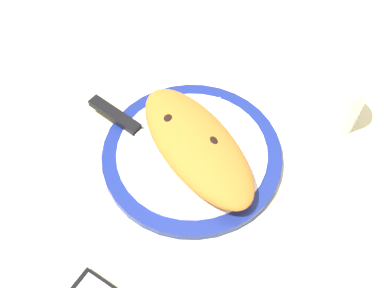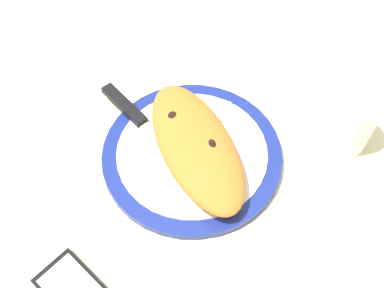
{
  "view_description": "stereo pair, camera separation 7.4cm",
  "coord_description": "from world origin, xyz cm",
  "px_view_note": "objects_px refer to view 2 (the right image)",
  "views": [
    {
      "loc": [
        -40.9,
        10.64,
        64.66
      ],
      "look_at": [
        0.0,
        0.0,
        3.77
      ],
      "focal_mm": 45.1,
      "sensor_mm": 36.0,
      "label": 1
    },
    {
      "loc": [
        -42.12,
        3.34,
        64.66
      ],
      "look_at": [
        0.0,
        0.0,
        3.77
      ],
      "focal_mm": 45.1,
      "sensor_mm": 36.0,
      "label": 2
    }
  ],
  "objects_px": {
    "calzone": "(196,146)",
    "plate": "(192,154)",
    "water_glass": "(351,125)",
    "knife": "(136,117)",
    "fork": "(229,137)"
  },
  "relations": [
    {
      "from": "plate",
      "to": "knife",
      "type": "bearing_deg",
      "value": 50.2
    },
    {
      "from": "calzone",
      "to": "knife",
      "type": "xyz_separation_m",
      "value": [
        0.08,
        0.09,
        -0.02
      ]
    },
    {
      "from": "calzone",
      "to": "plate",
      "type": "bearing_deg",
      "value": 45.0
    },
    {
      "from": "water_glass",
      "to": "knife",
      "type": "bearing_deg",
      "value": 80.12
    },
    {
      "from": "calzone",
      "to": "water_glass",
      "type": "height_order",
      "value": "water_glass"
    },
    {
      "from": "calzone",
      "to": "water_glass",
      "type": "xyz_separation_m",
      "value": [
        0.02,
        -0.25,
        0.0
      ]
    },
    {
      "from": "plate",
      "to": "knife",
      "type": "height_order",
      "value": "knife"
    },
    {
      "from": "fork",
      "to": "water_glass",
      "type": "xyz_separation_m",
      "value": [
        -0.01,
        -0.19,
        0.02
      ]
    },
    {
      "from": "plate",
      "to": "calzone",
      "type": "height_order",
      "value": "calzone"
    },
    {
      "from": "knife",
      "to": "plate",
      "type": "bearing_deg",
      "value": -129.8
    },
    {
      "from": "fork",
      "to": "water_glass",
      "type": "distance_m",
      "value": 0.19
    },
    {
      "from": "knife",
      "to": "water_glass",
      "type": "distance_m",
      "value": 0.34
    },
    {
      "from": "water_glass",
      "to": "calzone",
      "type": "bearing_deg",
      "value": 94.45
    },
    {
      "from": "knife",
      "to": "fork",
      "type": "bearing_deg",
      "value": -109.0
    },
    {
      "from": "calzone",
      "to": "knife",
      "type": "bearing_deg",
      "value": 49.84
    }
  ]
}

